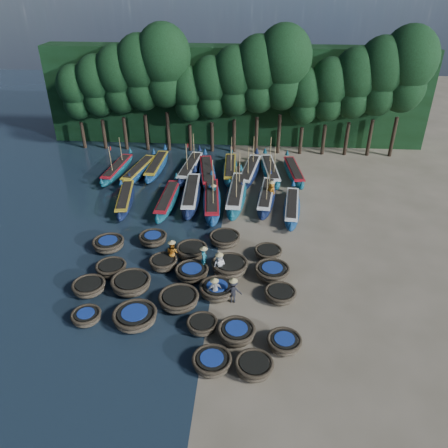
# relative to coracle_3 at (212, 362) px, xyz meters

# --- Properties ---
(ground) EXTENTS (120.00, 120.00, 0.00)m
(ground) POSITION_rel_coracle_3_xyz_m (-0.59, 8.91, -0.39)
(ground) COLOR gray
(ground) RESTS_ON ground
(foliage_wall) EXTENTS (40.00, 3.00, 10.00)m
(foliage_wall) POSITION_rel_coracle_3_xyz_m (-0.59, 32.41, 4.61)
(foliage_wall) COLOR black
(foliage_wall) RESTS_ON ground
(coracle_3) EXTENTS (2.28, 2.28, 0.68)m
(coracle_3) POSITION_rel_coracle_3_xyz_m (0.00, 0.00, 0.00)
(coracle_3) COLOR brown
(coracle_3) RESTS_ON ground
(coracle_4) EXTENTS (2.20, 2.20, 0.74)m
(coracle_4) POSITION_rel_coracle_3_xyz_m (2.04, -0.16, 0.03)
(coracle_4) COLOR brown
(coracle_4) RESTS_ON ground
(coracle_5) EXTENTS (1.88, 1.88, 0.65)m
(coracle_5) POSITION_rel_coracle_3_xyz_m (-7.14, 2.66, -0.02)
(coracle_5) COLOR brown
(coracle_5) RESTS_ON ground
(coracle_6) EXTENTS (2.46, 2.46, 0.79)m
(coracle_6) POSITION_rel_coracle_3_xyz_m (-4.45, 2.75, 0.06)
(coracle_6) COLOR brown
(coracle_6) RESTS_ON ground
(coracle_7) EXTENTS (1.75, 1.75, 0.65)m
(coracle_7) POSITION_rel_coracle_3_xyz_m (-0.77, 2.51, -0.02)
(coracle_7) COLOR brown
(coracle_7) RESTS_ON ground
(coracle_8) EXTENTS (2.36, 2.36, 0.78)m
(coracle_8) POSITION_rel_coracle_3_xyz_m (1.09, 1.99, 0.06)
(coracle_8) COLOR brown
(coracle_8) RESTS_ON ground
(coracle_9) EXTENTS (1.80, 1.80, 0.70)m
(coracle_9) POSITION_rel_coracle_3_xyz_m (3.53, 1.50, 0.01)
(coracle_9) COLOR brown
(coracle_9) RESTS_ON ground
(coracle_10) EXTENTS (2.42, 2.42, 0.71)m
(coracle_10) POSITION_rel_coracle_3_xyz_m (-7.85, 5.13, 0.01)
(coracle_10) COLOR brown
(coracle_10) RESTS_ON ground
(coracle_11) EXTENTS (2.45, 2.45, 0.84)m
(coracle_11) POSITION_rel_coracle_3_xyz_m (-5.40, 5.55, 0.09)
(coracle_11) COLOR brown
(coracle_11) RESTS_ON ground
(coracle_12) EXTENTS (2.55, 2.55, 0.79)m
(coracle_12) POSITION_rel_coracle_3_xyz_m (-2.32, 4.35, 0.06)
(coracle_12) COLOR brown
(coracle_12) RESTS_ON ground
(coracle_13) EXTENTS (2.48, 2.48, 0.77)m
(coracle_13) POSITION_rel_coracle_3_xyz_m (-0.21, 5.40, 0.05)
(coracle_13) COLOR brown
(coracle_13) RESTS_ON ground
(coracle_14) EXTENTS (2.27, 2.27, 0.67)m
(coracle_14) POSITION_rel_coracle_3_xyz_m (3.48, 5.33, -0.01)
(coracle_14) COLOR brown
(coracle_14) RESTS_ON ground
(coracle_15) EXTENTS (2.29, 2.29, 0.72)m
(coracle_15) POSITION_rel_coracle_3_xyz_m (-7.09, 7.07, 0.02)
(coracle_15) COLOR brown
(coracle_15) RESTS_ON ground
(coracle_16) EXTENTS (2.15, 2.15, 0.74)m
(coracle_16) POSITION_rel_coracle_3_xyz_m (-3.91, 7.87, 0.03)
(coracle_16) COLOR brown
(coracle_16) RESTS_ON ground
(coracle_17) EXTENTS (2.41, 2.41, 0.69)m
(coracle_17) POSITION_rel_coracle_3_xyz_m (-1.95, 7.07, 0.01)
(coracle_17) COLOR brown
(coracle_17) RESTS_ON ground
(coracle_18) EXTENTS (2.58, 2.58, 0.83)m
(coracle_18) POSITION_rel_coracle_3_xyz_m (0.38, 7.75, 0.08)
(coracle_18) COLOR brown
(coracle_18) RESTS_ON ground
(coracle_19) EXTENTS (2.55, 2.55, 0.77)m
(coracle_19) POSITION_rel_coracle_3_xyz_m (3.05, 7.43, 0.05)
(coracle_19) COLOR brown
(coracle_19) RESTS_ON ground
(coracle_20) EXTENTS (2.68, 2.68, 0.75)m
(coracle_20) POSITION_rel_coracle_3_xyz_m (-8.09, 9.78, 0.04)
(coracle_20) COLOR brown
(coracle_20) RESTS_ON ground
(coracle_21) EXTENTS (2.06, 2.06, 0.73)m
(coracle_21) POSITION_rel_coracle_3_xyz_m (-5.19, 10.70, 0.03)
(coracle_21) COLOR brown
(coracle_21) RESTS_ON ground
(coracle_22) EXTENTS (2.48, 2.48, 0.83)m
(coracle_22) POSITION_rel_coracle_3_xyz_m (-2.26, 9.27, 0.08)
(coracle_22) COLOR brown
(coracle_22) RESTS_ON ground
(coracle_23) EXTENTS (2.21, 2.21, 0.73)m
(coracle_23) POSITION_rel_coracle_3_xyz_m (-0.17, 11.06, 0.02)
(coracle_23) COLOR brown
(coracle_23) RESTS_ON ground
(coracle_24) EXTENTS (2.25, 2.25, 0.70)m
(coracle_24) POSITION_rel_coracle_3_xyz_m (2.83, 9.55, 0.01)
(coracle_24) COLOR brown
(coracle_24) RESTS_ON ground
(long_boat_2) EXTENTS (2.40, 7.35, 1.31)m
(long_boat_2) POSITION_rel_coracle_3_xyz_m (-8.73, 16.42, 0.10)
(long_boat_2) COLOR #0E1136
(long_boat_2) RESTS_ON ground
(long_boat_3) EXTENTS (1.55, 7.73, 1.36)m
(long_boat_3) POSITION_rel_coracle_3_xyz_m (-5.21, 16.43, 0.12)
(long_boat_3) COLOR #10545D
(long_boat_3) RESTS_ON ground
(long_boat_4) EXTENTS (1.99, 8.61, 1.52)m
(long_boat_4) POSITION_rel_coracle_3_xyz_m (-3.42, 17.45, 0.18)
(long_boat_4) COLOR #0E1136
(long_boat_4) RESTS_ON ground
(long_boat_5) EXTENTS (2.31, 8.37, 3.57)m
(long_boat_5) POSITION_rel_coracle_3_xyz_m (-1.62, 16.55, 0.17)
(long_boat_5) COLOR navy
(long_boat_5) RESTS_ON ground
(long_boat_6) EXTENTS (1.90, 8.93, 3.79)m
(long_boat_6) POSITION_rel_coracle_3_xyz_m (0.33, 17.72, 0.21)
(long_boat_6) COLOR #10545D
(long_boat_6) RESTS_ON ground
(long_boat_7) EXTENTS (2.15, 7.83, 3.34)m
(long_boat_7) POSITION_rel_coracle_3_xyz_m (2.81, 17.56, 0.14)
(long_boat_7) COLOR #0E1136
(long_boat_7) RESTS_ON ground
(long_boat_8) EXTENTS (1.91, 7.38, 1.30)m
(long_boat_8) POSITION_rel_coracle_3_xyz_m (4.78, 15.92, 0.10)
(long_boat_8) COLOR navy
(long_boat_8) RESTS_ON ground
(long_boat_9) EXTENTS (1.97, 7.66, 3.27)m
(long_boat_9) POSITION_rel_coracle_3_xyz_m (-11.06, 22.27, 0.12)
(long_boat_9) COLOR #10545D
(long_boat_9) RESTS_ON ground
(long_boat_10) EXTENTS (2.65, 7.73, 1.38)m
(long_boat_10) POSITION_rel_coracle_3_xyz_m (-8.97, 22.09, 0.13)
(long_boat_10) COLOR navy
(long_boat_10) RESTS_ON ground
(long_boat_11) EXTENTS (1.59, 7.86, 1.38)m
(long_boat_11) POSITION_rel_coracle_3_xyz_m (-7.54, 23.28, 0.13)
(long_boat_11) COLOR navy
(long_boat_11) RESTS_ON ground
(long_boat_12) EXTENTS (2.26, 8.28, 3.53)m
(long_boat_12) POSITION_rel_coracle_3_xyz_m (-4.27, 22.92, 0.17)
(long_boat_12) COLOR #0E1136
(long_boat_12) RESTS_ON ground
(long_boat_13) EXTENTS (2.77, 8.38, 1.49)m
(long_boat_13) POSITION_rel_coracle_3_xyz_m (-2.56, 21.91, 0.17)
(long_boat_13) COLOR navy
(long_boat_13) RESTS_ON ground
(long_boat_14) EXTENTS (1.64, 7.76, 3.30)m
(long_boat_14) POSITION_rel_coracle_3_xyz_m (-0.53, 23.04, 0.13)
(long_boat_14) COLOR #10545D
(long_boat_14) RESTS_ON ground
(long_boat_15) EXTENTS (2.69, 8.30, 3.56)m
(long_boat_15) POSITION_rel_coracle_3_xyz_m (1.31, 22.50, 0.17)
(long_boat_15) COLOR #0E1136
(long_boat_15) RESTS_ON ground
(long_boat_16) EXTENTS (2.35, 7.96, 3.41)m
(long_boat_16) POSITION_rel_coracle_3_xyz_m (3.21, 22.89, 0.15)
(long_boat_16) COLOR #10545D
(long_boat_16) RESTS_ON ground
(long_boat_17) EXTENTS (2.21, 7.43, 1.32)m
(long_boat_17) POSITION_rel_coracle_3_xyz_m (5.37, 22.93, 0.11)
(long_boat_17) COLOR #10545D
(long_boat_17) RESTS_ON ground
(fisherman_0) EXTENTS (0.95, 0.85, 1.84)m
(fisherman_0) POSITION_rel_coracle_3_xyz_m (-0.24, 7.37, 0.49)
(fisherman_0) COLOR beige
(fisherman_0) RESTS_ON ground
(fisherman_1) EXTENTS (0.52, 0.66, 1.94)m
(fisherman_1) POSITION_rel_coracle_3_xyz_m (-1.26, 7.81, 0.57)
(fisherman_1) COLOR #1A6271
(fisherman_1) RESTS_ON ground
(fisherman_2) EXTENTS (1.04, 0.98, 1.89)m
(fisherman_2) POSITION_rel_coracle_3_xyz_m (-3.39, 8.45, 0.50)
(fisherman_2) COLOR #BC6C19
(fisherman_2) RESTS_ON ground
(fisherman_3) EXTENTS (1.03, 0.60, 1.78)m
(fisherman_3) POSITION_rel_coracle_3_xyz_m (0.75, 4.94, 0.44)
(fisherman_3) COLOR black
(fisherman_3) RESTS_ON ground
(fisherman_4) EXTENTS (0.96, 0.65, 1.72)m
(fisherman_4) POSITION_rel_coracle_3_xyz_m (-0.32, 4.95, 0.44)
(fisherman_4) COLOR beige
(fisherman_4) RESTS_ON ground
(fisherman_5) EXTENTS (0.56, 1.43, 1.71)m
(fisherman_5) POSITION_rel_coracle_3_xyz_m (-1.55, 17.37, 0.41)
(fisherman_5) COLOR #1A6271
(fisherman_5) RESTS_ON ground
(fisherman_6) EXTENTS (0.98, 1.03, 1.97)m
(fisherman_6) POSITION_rel_coracle_3_xyz_m (3.18, 17.80, 0.54)
(fisherman_6) COLOR #BC6C19
(fisherman_6) RESTS_ON ground
(tree_0) EXTENTS (3.68, 3.68, 8.68)m
(tree_0) POSITION_rel_coracle_3_xyz_m (-16.59, 28.91, 5.58)
(tree_0) COLOR black
(tree_0) RESTS_ON ground
(tree_1) EXTENTS (4.09, 4.09, 9.65)m
(tree_1) POSITION_rel_coracle_3_xyz_m (-14.29, 28.91, 6.25)
(tree_1) COLOR black
(tree_1) RESTS_ON ground
(tree_2) EXTENTS (4.51, 4.51, 10.63)m
(tree_2) POSITION_rel_coracle_3_xyz_m (-11.99, 28.91, 6.93)
(tree_2) COLOR black
(tree_2) RESTS_ON ground
(tree_3) EXTENTS (4.92, 4.92, 11.60)m
(tree_3) POSITION_rel_coracle_3_xyz_m (-9.69, 28.91, 7.60)
(tree_3) COLOR black
(tree_3) RESTS_ON ground
(tree_4) EXTENTS (5.34, 5.34, 12.58)m
(tree_4) POSITION_rel_coracle_3_xyz_m (-7.39, 28.91, 8.28)
(tree_4) COLOR black
(tree_4) RESTS_ON ground
(tree_5) EXTENTS (3.68, 3.68, 8.68)m
(tree_5) POSITION_rel_coracle_3_xyz_m (-5.09, 28.91, 5.58)
(tree_5) COLOR black
(tree_5) RESTS_ON ground
(tree_6) EXTENTS (4.09, 4.09, 9.65)m
(tree_6) POSITION_rel_coracle_3_xyz_m (-2.79, 28.91, 6.25)
(tree_6) COLOR black
(tree_6) RESTS_ON ground
(tree_7) EXTENTS (4.51, 4.51, 10.63)m
(tree_7) POSITION_rel_coracle_3_xyz_m (-0.49, 28.91, 6.93)
(tree_7) COLOR black
(tree_7) RESTS_ON ground
(tree_8) EXTENTS (4.92, 4.92, 11.60)m
(tree_8) POSITION_rel_coracle_3_xyz_m (1.81, 28.91, 7.60)
(tree_8) COLOR black
(tree_8) RESTS_ON ground
(tree_9) EXTENTS (5.34, 5.34, 12.58)m
(tree_9) POSITION_rel_coracle_3_xyz_m (4.11, 28.91, 8.28)
(tree_9) COLOR black
(tree_9) RESTS_ON ground
(tree_10) EXTENTS (3.68, 3.68, 8.68)m
(tree_10) POSITION_rel_coracle_3_xyz_m (6.41, 28.91, 5.58)
(tree_10) COLOR black
(tree_10) RESTS_ON ground
(tree_11) EXTENTS (4.09, 4.09, 9.65)m
(tree_11) POSITION_rel_coracle_3_xyz_m (8.71, 28.91, 6.25)
(tree_11) COLOR black
(tree_11) RESTS_ON ground
(tree_12) EXTENTS (4.51, 4.51, 10.63)m
(tree_12) POSITION_rel_coracle_3_xyz_m (11.01, 28.91, 6.93)
(tree_12) COLOR black
(tree_12) RESTS_ON ground
(tree_13) EXTENTS (4.92, 4.92, 11.60)m
(tree_13) POSITION_rel_coracle_3_xyz_m (13.31, 28.91, 7.60)
(tree_13) COLOR black
(tree_13) RESTS_ON ground
(tree_14) EXTENTS (5.34, 5.34, 12.58)m
(tree_14) POSITION_rel_coracle_3_xyz_m (15.61, 28.91, 8.28)
(tree_14) COLOR black
(tree_14) RESTS_ON ground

